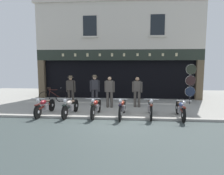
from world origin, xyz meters
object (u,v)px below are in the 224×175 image
at_px(motorcycle_center_right, 150,107).
at_px(advert_board_far, 74,75).
at_px(salesman_left, 71,89).
at_px(tyre_sign_pole, 191,81).
at_px(assistant_far_right, 137,90).
at_px(motorcycle_right, 181,109).
at_px(motorcycle_far_left, 45,106).
at_px(motorcycle_center, 122,107).
at_px(leaning_bicycle, 53,96).
at_px(shopkeeper_center, 95,88).
at_px(motorcycle_left, 70,107).
at_px(salesman_right, 110,91).
at_px(motorcycle_center_left, 96,107).
at_px(advert_board_near, 89,75).

bearing_deg(motorcycle_center_right, advert_board_far, -41.67).
bearing_deg(salesman_left, tyre_sign_pole, -166.09).
distance_m(motorcycle_center_right, assistant_far_right, 2.09).
bearing_deg(tyre_sign_pole, salesman_left, -172.11).
bearing_deg(motorcycle_right, motorcycle_far_left, 3.11).
relative_size(motorcycle_center, advert_board_far, 1.90).
bearing_deg(motorcycle_far_left, assistant_far_right, -152.41).
bearing_deg(assistant_far_right, leaning_bicycle, -2.41).
height_order(assistant_far_right, advert_board_far, advert_board_far).
relative_size(shopkeeper_center, assistant_far_right, 1.04).
distance_m(motorcycle_right, assistant_far_right, 2.81).
height_order(motorcycle_left, salesman_right, salesman_right).
bearing_deg(motorcycle_center_left, assistant_far_right, -131.22).
bearing_deg(motorcycle_far_left, shopkeeper_center, -125.01).
bearing_deg(salesman_left, motorcycle_center_right, 159.39).
relative_size(motorcycle_center_left, motorcycle_center_right, 1.00).
bearing_deg(motorcycle_far_left, advert_board_near, -101.03).
xyz_separation_m(motorcycle_right, shopkeeper_center, (-4.22, 2.58, 0.55)).
height_order(assistant_far_right, advert_board_near, advert_board_near).
relative_size(salesman_right, advert_board_far, 1.52).
height_order(motorcycle_center_left, leaning_bicycle, motorcycle_center_left).
bearing_deg(motorcycle_center_right, motorcycle_right, 177.03).
distance_m(motorcycle_right, salesman_left, 6.02).
relative_size(motorcycle_left, salesman_left, 1.20).
height_order(motorcycle_center_left, advert_board_far, advert_board_far).
distance_m(motorcycle_left, motorcycle_right, 4.94).
bearing_deg(leaning_bicycle, advert_board_far, 142.59).
relative_size(motorcycle_center_right, shopkeeper_center, 1.19).
bearing_deg(motorcycle_far_left, motorcycle_center_right, -176.65).
distance_m(salesman_left, assistant_far_right, 3.75).
height_order(salesman_right, advert_board_near, advert_board_near).
relative_size(motorcycle_far_left, salesman_left, 1.20).
bearing_deg(salesman_right, motorcycle_left, 55.13).
bearing_deg(motorcycle_left, motorcycle_center_right, -174.98).
bearing_deg(advert_board_near, shopkeeper_center, -72.03).
bearing_deg(assistant_far_right, motorcycle_right, 139.39).
bearing_deg(motorcycle_center, advert_board_far, -48.78).
bearing_deg(leaning_bicycle, assistant_far_right, 67.42).
relative_size(motorcycle_center, motorcycle_center_right, 1.03).
bearing_deg(motorcycle_left, assistant_far_right, -143.12).
xyz_separation_m(motorcycle_center, leaning_bicycle, (-4.41, 3.08, -0.07)).
height_order(motorcycle_far_left, advert_board_near, advert_board_near).
xyz_separation_m(salesman_left, leaning_bicycle, (-1.42, 0.85, -0.57)).
relative_size(motorcycle_right, shopkeeper_center, 1.16).
xyz_separation_m(motorcycle_center, advert_board_near, (-2.43, 4.86, 1.15)).
xyz_separation_m(motorcycle_center, assistant_far_right, (0.75, 2.05, 0.49)).
bearing_deg(motorcycle_left, motorcycle_center, -176.59).
relative_size(motorcycle_right, salesman_left, 1.18).
bearing_deg(motorcycle_center, tyre_sign_pole, -135.70).
distance_m(shopkeeper_center, assistant_far_right, 2.47).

